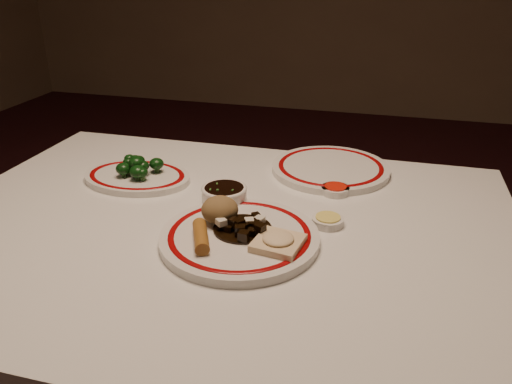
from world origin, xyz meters
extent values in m
cube|color=white|center=(0.00, 0.00, 0.73)|extent=(1.20, 0.90, 0.04)
cylinder|color=black|center=(-0.54, 0.39, 0.35)|extent=(0.06, 0.06, 0.71)
cylinder|color=black|center=(0.54, 0.39, 0.35)|extent=(0.06, 0.06, 0.71)
cylinder|color=white|center=(0.07, -0.06, 0.76)|extent=(0.35, 0.35, 0.02)
torus|color=maroon|center=(0.07, -0.06, 0.77)|extent=(0.30, 0.30, 0.00)
ellipsoid|color=olive|center=(0.02, -0.02, 0.79)|extent=(0.07, 0.07, 0.05)
cylinder|color=#A26A27|center=(0.01, -0.11, 0.78)|extent=(0.06, 0.10, 0.03)
cube|color=beige|center=(0.14, -0.08, 0.77)|extent=(0.09, 0.09, 0.01)
ellipsoid|color=beige|center=(0.14, -0.08, 0.78)|extent=(0.06, 0.06, 0.02)
cylinder|color=black|center=(0.07, -0.04, 0.77)|extent=(0.11, 0.11, 0.00)
cube|color=black|center=(0.09, -0.06, 0.78)|extent=(0.02, 0.02, 0.02)
cube|color=black|center=(0.07, -0.07, 0.78)|extent=(0.02, 0.02, 0.02)
cube|color=black|center=(0.10, -0.06, 0.78)|extent=(0.02, 0.02, 0.01)
cube|color=black|center=(0.11, -0.06, 0.79)|extent=(0.02, 0.02, 0.02)
cube|color=black|center=(0.07, -0.04, 0.78)|extent=(0.02, 0.02, 0.02)
cube|color=black|center=(0.08, -0.08, 0.78)|extent=(0.02, 0.02, 0.02)
cube|color=black|center=(0.06, -0.05, 0.79)|extent=(0.03, 0.03, 0.02)
cube|color=black|center=(0.04, -0.06, 0.78)|extent=(0.02, 0.02, 0.02)
cube|color=black|center=(0.07, -0.05, 0.78)|extent=(0.03, 0.03, 0.02)
cube|color=black|center=(0.05, -0.05, 0.79)|extent=(0.02, 0.02, 0.02)
cube|color=black|center=(0.09, -0.06, 0.78)|extent=(0.02, 0.02, 0.01)
cube|color=black|center=(0.08, 0.00, 0.78)|extent=(0.02, 0.02, 0.01)
cube|color=black|center=(0.06, -0.04, 0.78)|extent=(0.03, 0.03, 0.02)
cube|color=black|center=(0.09, -0.04, 0.78)|extent=(0.03, 0.03, 0.02)
cube|color=black|center=(0.09, -0.04, 0.78)|extent=(0.02, 0.02, 0.02)
cube|color=black|center=(0.10, -0.04, 0.78)|extent=(0.02, 0.02, 0.01)
cube|color=black|center=(0.08, -0.04, 0.78)|extent=(0.02, 0.02, 0.01)
cube|color=beige|center=(0.03, -0.06, 0.79)|extent=(0.02, 0.02, 0.01)
cube|color=beige|center=(0.04, -0.01, 0.79)|extent=(0.02, 0.02, 0.01)
cube|color=beige|center=(0.09, -0.02, 0.78)|extent=(0.02, 0.02, 0.01)
cube|color=beige|center=(0.08, -0.04, 0.79)|extent=(0.02, 0.02, 0.01)
torus|color=maroon|center=(-0.26, 0.16, 0.77)|extent=(0.24, 0.24, 0.00)
cylinder|color=#23471C|center=(-0.26, 0.15, 0.77)|extent=(0.01, 0.01, 0.01)
ellipsoid|color=#0D360F|center=(-0.26, 0.15, 0.79)|extent=(0.04, 0.04, 0.03)
cylinder|color=#23471C|center=(-0.26, 0.18, 0.77)|extent=(0.01, 0.01, 0.01)
ellipsoid|color=#0D360F|center=(-0.26, 0.18, 0.78)|extent=(0.03, 0.03, 0.02)
cylinder|color=#23471C|center=(-0.26, 0.17, 0.77)|extent=(0.01, 0.01, 0.01)
ellipsoid|color=#0D360F|center=(-0.26, 0.17, 0.79)|extent=(0.04, 0.04, 0.03)
cylinder|color=#23471C|center=(-0.26, 0.15, 0.77)|extent=(0.01, 0.01, 0.02)
ellipsoid|color=#0D360F|center=(-0.26, 0.15, 0.79)|extent=(0.03, 0.03, 0.02)
cylinder|color=#23471C|center=(-0.25, 0.15, 0.77)|extent=(0.01, 0.01, 0.01)
ellipsoid|color=#0D360F|center=(-0.25, 0.15, 0.79)|extent=(0.03, 0.03, 0.03)
cylinder|color=#23471C|center=(-0.23, 0.13, 0.77)|extent=(0.01, 0.01, 0.01)
ellipsoid|color=#0D360F|center=(-0.23, 0.13, 0.79)|extent=(0.03, 0.03, 0.02)
cylinder|color=#23471C|center=(-0.21, 0.18, 0.77)|extent=(0.01, 0.01, 0.01)
ellipsoid|color=#0D360F|center=(-0.21, 0.18, 0.79)|extent=(0.03, 0.03, 0.03)
cylinder|color=#23471C|center=(-0.24, 0.15, 0.77)|extent=(0.01, 0.01, 0.02)
ellipsoid|color=#0D360F|center=(-0.24, 0.15, 0.79)|extent=(0.03, 0.03, 0.03)
cylinder|color=#23471C|center=(-0.27, 0.19, 0.77)|extent=(0.01, 0.01, 0.01)
ellipsoid|color=#0D360F|center=(-0.27, 0.19, 0.79)|extent=(0.03, 0.03, 0.03)
cylinder|color=#23471C|center=(-0.24, 0.16, 0.77)|extent=(0.01, 0.01, 0.01)
ellipsoid|color=#0D360F|center=(-0.24, 0.16, 0.79)|extent=(0.03, 0.03, 0.02)
cylinder|color=#23471C|center=(-0.24, 0.13, 0.77)|extent=(0.01, 0.01, 0.01)
ellipsoid|color=#0D360F|center=(-0.24, 0.13, 0.79)|extent=(0.04, 0.04, 0.03)
cylinder|color=#23471C|center=(-0.28, 0.14, 0.77)|extent=(0.01, 0.01, 0.01)
ellipsoid|color=#0D360F|center=(-0.28, 0.14, 0.79)|extent=(0.04, 0.04, 0.03)
ellipsoid|color=#0D360F|center=(-0.27, 0.16, 0.79)|extent=(0.03, 0.03, 0.03)
ellipsoid|color=#0D360F|center=(-0.26, 0.16, 0.80)|extent=(0.02, 0.02, 0.02)
ellipsoid|color=#0D360F|center=(-0.25, 0.15, 0.80)|extent=(0.04, 0.04, 0.03)
ellipsoid|color=#0D360F|center=(-0.27, 0.16, 0.80)|extent=(0.02, 0.02, 0.02)
ellipsoid|color=#0D360F|center=(-0.27, 0.15, 0.80)|extent=(0.03, 0.03, 0.02)
cylinder|color=white|center=(-0.01, 0.08, 0.77)|extent=(0.10, 0.10, 0.04)
cylinder|color=black|center=(-0.01, 0.08, 0.79)|extent=(0.09, 0.09, 0.00)
cylinder|color=white|center=(0.21, 0.20, 0.76)|extent=(0.06, 0.06, 0.02)
cylinder|color=red|center=(0.21, 0.20, 0.77)|extent=(0.05, 0.05, 0.00)
cylinder|color=white|center=(0.22, 0.05, 0.76)|extent=(0.06, 0.06, 0.02)
cylinder|color=#EEDD62|center=(0.22, 0.05, 0.77)|extent=(0.05, 0.05, 0.00)
cylinder|color=white|center=(0.19, 0.33, 0.76)|extent=(0.30, 0.30, 0.02)
torus|color=maroon|center=(0.19, 0.33, 0.77)|extent=(0.26, 0.26, 0.00)
camera|label=1|loc=(0.30, -0.83, 1.24)|focal=35.00mm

